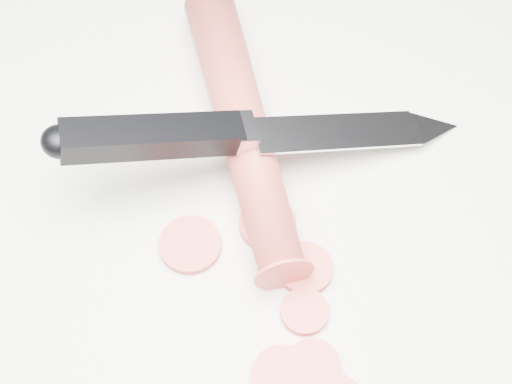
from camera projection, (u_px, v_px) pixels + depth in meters
ground at (238, 236)px, 0.46m from camera, size 2.40×2.40×0.00m
carrot at (242, 123)px, 0.48m from camera, size 0.10×0.23×0.03m
carrot_slice_0 at (313, 366)px, 0.41m from camera, size 0.03×0.03×0.01m
carrot_slice_2 at (282, 376)px, 0.41m from camera, size 0.04×0.04×0.01m
carrot_slice_3 at (305, 312)px, 0.43m from camera, size 0.03×0.03×0.01m
carrot_slice_4 at (267, 224)px, 0.46m from camera, size 0.04×0.04×0.01m
carrot_slice_5 at (190, 245)px, 0.45m from camera, size 0.04×0.04×0.01m
carrot_slice_7 at (305, 269)px, 0.44m from camera, size 0.03×0.03×0.01m
kitchen_knife at (268, 128)px, 0.45m from camera, size 0.27×0.12×0.08m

